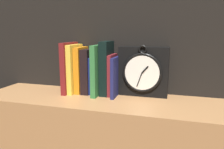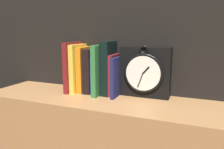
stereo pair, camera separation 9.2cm
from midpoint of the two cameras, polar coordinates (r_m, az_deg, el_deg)
clock at (r=1.01m, az=11.19°, el=0.61°), size 0.23×0.08×0.24m
book_slot0_maroon at (r=1.10m, az=-7.72°, el=1.96°), size 0.02×0.15×0.25m
book_slot1_yellow at (r=1.10m, az=-6.42°, el=1.68°), size 0.02×0.14×0.24m
book_slot2_orange at (r=1.09m, az=-4.85°, el=1.34°), size 0.03×0.12×0.22m
book_slot3_black at (r=1.08m, az=-3.02°, el=0.98°), size 0.04×0.12×0.21m
book_slot4_navy at (r=1.07m, az=-1.39°, el=-0.07°), size 0.02×0.11×0.18m
book_slot5_green at (r=1.03m, az=-0.55°, el=1.23°), size 0.02×0.16×0.24m
book_slot6_black at (r=1.04m, az=1.64°, el=1.69°), size 0.04×0.12×0.25m
book_slot7_maroon at (r=1.03m, az=3.14°, el=-0.07°), size 0.02×0.12×0.19m
book_slot8_navy at (r=1.01m, az=3.87°, el=-0.53°), size 0.02×0.15×0.18m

